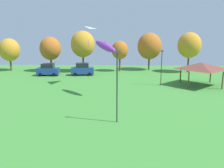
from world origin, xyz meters
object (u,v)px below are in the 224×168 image
object	(u,v)px
light_post_1	(161,65)
treeline_tree_0	(9,50)
kite_flying_0	(84,32)
treeline_tree_5	(189,45)
parked_car_leftmost	(48,70)
treeline_tree_2	(83,44)
parked_car_second_from_left	(82,69)
park_pavilion	(201,66)
treeline_tree_1	(50,49)
light_post_0	(117,83)
kite_flying_6	(105,46)
treeline_tree_4	(149,46)
treeline_tree_3	(120,50)

from	to	relation	value
light_post_1	treeline_tree_0	world-z (taller)	treeline_tree_0
kite_flying_0	treeline_tree_5	size ratio (longest dim) A/B	0.46
kite_flying_0	parked_car_leftmost	bearing A→B (deg)	138.01
kite_flying_0	treeline_tree_2	distance (m)	12.74
treeline_tree_0	treeline_tree_5	world-z (taller)	treeline_tree_5
parked_car_second_from_left	park_pavilion	bearing A→B (deg)	-29.07
treeline_tree_5	treeline_tree_2	bearing A→B (deg)	179.91
treeline_tree_1	light_post_0	bearing A→B (deg)	-63.43
kite_flying_6	treeline_tree_0	distance (m)	29.07
parked_car_second_from_left	treeline_tree_1	world-z (taller)	treeline_tree_1
treeline_tree_0	treeline_tree_4	xyz separation A→B (m)	(29.75, 2.11, 0.72)
treeline_tree_0	treeline_tree_1	size ratio (longest dim) A/B	0.95
treeline_tree_1	parked_car_second_from_left	bearing A→B (deg)	-31.91
light_post_1	light_post_0	bearing A→B (deg)	-112.90
kite_flying_6	treeline_tree_2	size ratio (longest dim) A/B	0.47
treeline_tree_2	treeline_tree_5	bearing A→B (deg)	-0.09
park_pavilion	treeline_tree_5	world-z (taller)	treeline_tree_5
parked_car_second_from_left	light_post_0	bearing A→B (deg)	-80.18
park_pavilion	treeline_tree_1	size ratio (longest dim) A/B	0.88
parked_car_leftmost	parked_car_second_from_left	distance (m)	6.51
kite_flying_0	treeline_tree_5	distance (m)	23.19
treeline_tree_0	treeline_tree_2	size ratio (longest dim) A/B	0.81
parked_car_leftmost	park_pavilion	xyz separation A→B (m)	(26.09, -7.61, 1.93)
kite_flying_6	light_post_1	bearing A→B (deg)	36.37
treeline_tree_0	treeline_tree_3	world-z (taller)	treeline_tree_0
treeline_tree_4	treeline_tree_5	bearing A→B (deg)	-20.36
kite_flying_6	treeline_tree_3	world-z (taller)	kite_flying_6
light_post_1	park_pavilion	bearing A→B (deg)	0.55
light_post_0	treeline_tree_2	bearing A→B (deg)	104.69
light_post_0	treeline_tree_5	bearing A→B (deg)	63.25
park_pavilion	treeline_tree_5	distance (m)	12.87
light_post_1	kite_flying_6	bearing A→B (deg)	-143.63
treeline_tree_1	treeline_tree_5	size ratio (longest dim) A/B	0.89
treeline_tree_0	treeline_tree_2	world-z (taller)	treeline_tree_2
parked_car_second_from_left	treeline_tree_2	distance (m)	6.28
light_post_1	treeline_tree_5	world-z (taller)	treeline_tree_5
treeline_tree_3	treeline_tree_4	world-z (taller)	treeline_tree_4
light_post_0	light_post_1	xyz separation A→B (m)	(6.63, 15.70, -0.60)
parked_car_leftmost	treeline_tree_0	distance (m)	11.77
treeline_tree_1	treeline_tree_4	xyz separation A→B (m)	(20.86, 2.57, 0.39)
kite_flying_0	treeline_tree_4	xyz separation A→B (m)	(11.81, 15.14, -2.92)
kite_flying_0	parked_car_second_from_left	bearing A→B (deg)	101.95
parked_car_second_from_left	treeline_tree_2	xyz separation A→B (m)	(-0.50, 4.33, 4.52)
kite_flying_0	treeline_tree_3	xyz separation A→B (m)	(5.43, 13.20, -3.65)
parked_car_second_from_left	treeline_tree_1	xyz separation A→B (m)	(-7.36, 4.58, 3.60)
treeline_tree_2	treeline_tree_4	xyz separation A→B (m)	(14.00, 2.82, -0.54)
light_post_1	treeline_tree_3	distance (m)	15.02
treeline_tree_4	parked_car_second_from_left	bearing A→B (deg)	-152.09
kite_flying_6	parked_car_leftmost	size ratio (longest dim) A/B	0.95
light_post_1	treeline_tree_5	size ratio (longest dim) A/B	0.67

